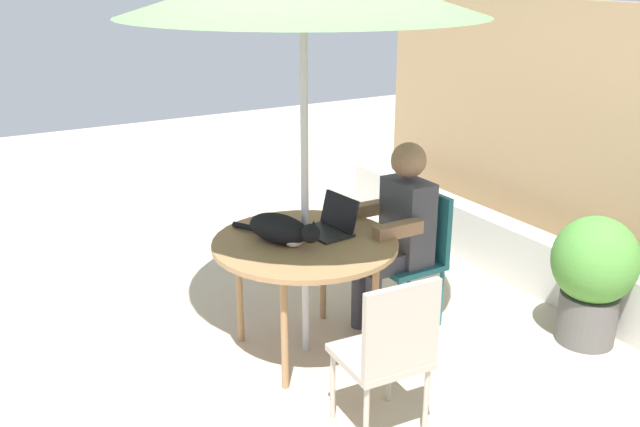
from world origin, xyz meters
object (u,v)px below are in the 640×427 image
(chair_empty, at_px, (389,348))
(potted_plant_near_fence, at_px, (593,273))
(chair_occupied, at_px, (417,247))
(person_seated, at_px, (398,227))
(cat, at_px, (282,230))
(laptop, at_px, (332,222))
(patio_table, at_px, (305,249))

(chair_empty, xyz_separation_m, potted_plant_near_fence, (-0.14, 1.62, -0.04))
(chair_occupied, xyz_separation_m, person_seated, (-0.00, -0.16, 0.17))
(cat, bearing_deg, laptop, 91.98)
(chair_empty, distance_m, laptop, 1.05)
(person_seated, bearing_deg, cat, -92.47)
(potted_plant_near_fence, bearing_deg, person_seated, -131.37)
(chair_occupied, bearing_deg, laptop, -94.35)
(chair_empty, xyz_separation_m, person_seated, (-0.93, 0.73, 0.17))
(laptop, bearing_deg, person_seated, 84.16)
(chair_empty, height_order, potted_plant_near_fence, chair_empty)
(patio_table, height_order, person_seated, person_seated)
(person_seated, xyz_separation_m, cat, (-0.03, -0.80, 0.12))
(chair_occupied, height_order, potted_plant_near_fence, chair_occupied)
(patio_table, relative_size, person_seated, 0.89)
(person_seated, relative_size, cat, 1.96)
(chair_empty, relative_size, potted_plant_near_fence, 1.06)
(patio_table, xyz_separation_m, chair_empty, (0.93, -0.06, -0.16))
(cat, bearing_deg, potted_plant_near_fence, 64.09)
(potted_plant_near_fence, bearing_deg, cat, -115.91)
(laptop, bearing_deg, potted_plant_near_fence, 58.25)
(person_seated, relative_size, laptop, 3.70)
(chair_occupied, bearing_deg, chair_empty, -43.50)
(patio_table, relative_size, laptop, 3.31)
(chair_occupied, xyz_separation_m, laptop, (-0.05, -0.61, 0.27))
(chair_occupied, distance_m, cat, 1.00)
(chair_occupied, relative_size, laptop, 2.66)
(patio_table, distance_m, potted_plant_near_fence, 1.76)
(chair_empty, bearing_deg, patio_table, 176.23)
(patio_table, distance_m, laptop, 0.25)
(cat, bearing_deg, patio_table, 75.32)
(chair_empty, bearing_deg, laptop, 164.32)
(patio_table, xyz_separation_m, potted_plant_near_fence, (0.79, 1.56, -0.20))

